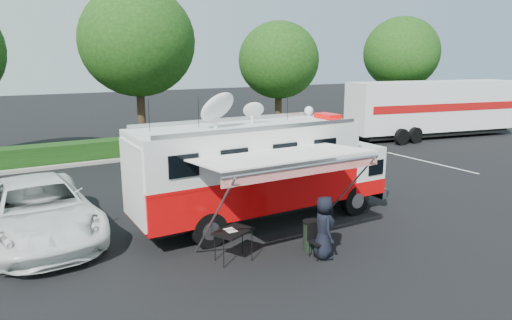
{
  "coord_description": "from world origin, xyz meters",
  "views": [
    {
      "loc": [
        -7.21,
        -11.81,
        5.11
      ],
      "look_at": [
        0.0,
        0.5,
        1.9
      ],
      "focal_mm": 32.0,
      "sensor_mm": 36.0,
      "label": 1
    }
  ],
  "objects_px": {
    "white_suv": "(41,238)",
    "folding_table": "(233,232)",
    "command_truck": "(262,169)",
    "trash_bin": "(312,235)",
    "semi_trailer": "(433,108)"
  },
  "relations": [
    {
      "from": "white_suv",
      "to": "folding_table",
      "type": "distance_m",
      "value": 5.91
    },
    {
      "from": "white_suv",
      "to": "command_truck",
      "type": "bearing_deg",
      "value": -21.05
    },
    {
      "from": "trash_bin",
      "to": "white_suv",
      "type": "bearing_deg",
      "value": 143.8
    },
    {
      "from": "white_suv",
      "to": "trash_bin",
      "type": "xyz_separation_m",
      "value": [
        6.3,
        -4.61,
        0.41
      ]
    },
    {
      "from": "white_suv",
      "to": "semi_trailer",
      "type": "height_order",
      "value": "semi_trailer"
    },
    {
      "from": "semi_trailer",
      "to": "white_suv",
      "type": "bearing_deg",
      "value": -166.07
    },
    {
      "from": "trash_bin",
      "to": "semi_trailer",
      "type": "distance_m",
      "value": 20.76
    },
    {
      "from": "trash_bin",
      "to": "semi_trailer",
      "type": "bearing_deg",
      "value": 30.75
    },
    {
      "from": "white_suv",
      "to": "folding_table",
      "type": "bearing_deg",
      "value": -48.31
    },
    {
      "from": "command_truck",
      "to": "folding_table",
      "type": "distance_m",
      "value": 3.16
    },
    {
      "from": "command_truck",
      "to": "trash_bin",
      "type": "height_order",
      "value": "command_truck"
    },
    {
      "from": "folding_table",
      "to": "trash_bin",
      "type": "relative_size",
      "value": 1.45
    },
    {
      "from": "white_suv",
      "to": "folding_table",
      "type": "xyz_separation_m",
      "value": [
        4.12,
        -4.17,
        0.78
      ]
    },
    {
      "from": "white_suv",
      "to": "semi_trailer",
      "type": "relative_size",
      "value": 0.51
    },
    {
      "from": "command_truck",
      "to": "white_suv",
      "type": "distance_m",
      "value": 6.8
    }
  ]
}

